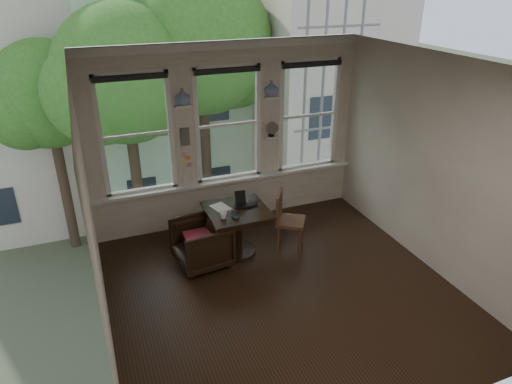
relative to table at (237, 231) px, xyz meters
name	(u,v)px	position (x,y,z in m)	size (l,w,h in m)	color
ground	(282,290)	(0.25, -1.11, -0.38)	(4.50, 4.50, 0.00)	black
ceiling	(289,65)	(0.25, -1.11, 2.62)	(4.50, 4.50, 0.00)	silver
wall_back	(228,136)	(0.25, 1.14, 1.12)	(4.50, 4.50, 0.00)	beige
wall_front	(402,302)	(0.25, -3.36, 1.12)	(4.50, 4.50, 0.00)	beige
wall_left	(92,224)	(-2.00, -1.11, 1.12)	(4.50, 4.50, 0.00)	beige
wall_right	(433,165)	(2.50, -1.11, 1.12)	(4.50, 4.50, 0.00)	beige
window_left	(136,135)	(-1.20, 1.14, 1.32)	(1.10, 0.12, 1.90)	white
window_center	(227,124)	(0.25, 1.14, 1.32)	(1.10, 0.12, 1.90)	white
window_right	(307,115)	(1.70, 1.14, 1.32)	(1.10, 0.12, 1.90)	white
shelf_left	(183,106)	(-0.47, 1.04, 1.73)	(0.26, 0.16, 0.03)	white
shelf_right	(271,97)	(0.98, 1.04, 1.73)	(0.26, 0.16, 0.03)	white
intercom	(185,137)	(-0.47, 1.07, 1.23)	(0.14, 0.06, 0.28)	#59544F
sticky_notes	(186,157)	(-0.47, 1.08, 0.88)	(0.16, 0.01, 0.24)	pink
desk_fan	(271,131)	(0.98, 1.02, 1.16)	(0.20, 0.20, 0.24)	#59544F
vase_left	(182,96)	(-0.47, 1.04, 1.86)	(0.24, 0.24, 0.25)	silver
vase_right	(271,89)	(0.98, 1.04, 1.86)	(0.24, 0.24, 0.25)	silver
table	(237,231)	(0.00, 0.00, 0.00)	(0.90, 0.90, 0.75)	black
armchair_left	(201,243)	(-0.59, -0.09, -0.03)	(0.75, 0.77, 0.70)	black
cushion_red	(201,237)	(-0.59, -0.09, 0.08)	(0.45, 0.45, 0.06)	maroon
side_chair_right	(291,221)	(0.83, -0.14, 0.09)	(0.42, 0.42, 0.92)	#4F2C1C
laptop	(248,207)	(0.17, -0.01, 0.39)	(0.37, 0.24, 0.03)	black
mug	(223,215)	(-0.27, -0.18, 0.43)	(0.11, 0.11, 0.10)	white
drinking_glass	(236,216)	(-0.11, -0.27, 0.43)	(0.13, 0.13, 0.11)	white
tablet	(240,198)	(0.10, 0.14, 0.48)	(0.16, 0.02, 0.22)	black
papers	(221,207)	(-0.21, 0.15, 0.38)	(0.22, 0.30, 0.00)	silver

